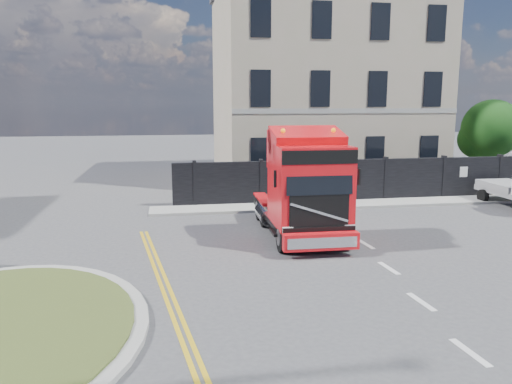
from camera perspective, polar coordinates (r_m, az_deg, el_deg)
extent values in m
plane|color=#424244|center=(14.18, 3.21, -8.85)|extent=(120.00, 120.00, 0.00)
cube|color=black|center=(24.12, 12.34, 1.32)|extent=(18.00, 0.25, 2.00)
cube|color=#B1A08D|center=(30.92, 7.33, 11.74)|extent=(12.00, 10.00, 11.00)
cylinder|color=#382619|center=(30.79, 25.03, 2.85)|extent=(0.24, 0.24, 2.40)
sphere|color=black|center=(30.63, 25.31, 6.56)|extent=(3.20, 3.20, 3.20)
sphere|color=black|center=(30.71, 24.03, 5.54)|extent=(2.20, 2.20, 2.20)
cube|color=#999994|center=(23.46, 13.07, -1.29)|extent=(20.00, 1.60, 0.12)
cube|color=black|center=(18.04, 4.71, -2.41)|extent=(2.39, 5.89, 0.42)
cube|color=red|center=(16.25, 6.11, 0.83)|extent=(2.37, 2.46, 2.60)
cube|color=red|center=(17.05, 5.34, 4.91)|extent=(2.34, 0.88, 1.30)
cube|color=black|center=(15.06, 7.29, 1.50)|extent=(2.04, 0.10, 0.98)
cube|color=red|center=(15.17, 7.44, -5.62)|extent=(2.33, 0.37, 0.51)
cylinder|color=black|center=(15.64, 3.13, -5.18)|extent=(0.32, 0.97, 0.97)
cylinder|color=gray|center=(15.64, 3.13, -5.18)|extent=(0.35, 0.54, 0.53)
cylinder|color=black|center=(16.16, 10.14, -4.81)|extent=(0.32, 0.97, 0.97)
cylinder|color=gray|center=(16.16, 10.14, -4.81)|extent=(0.35, 0.54, 0.53)
cylinder|color=black|center=(18.78, 1.06, -2.54)|extent=(0.32, 0.97, 0.97)
cylinder|color=gray|center=(18.78, 1.06, -2.54)|extent=(0.35, 0.54, 0.53)
cylinder|color=black|center=(19.21, 6.97, -2.32)|extent=(0.32, 0.97, 0.97)
cylinder|color=gray|center=(19.21, 6.97, -2.32)|extent=(0.35, 0.54, 0.53)
cylinder|color=black|center=(19.85, 0.52, -1.84)|extent=(0.32, 0.97, 0.97)
cylinder|color=gray|center=(19.85, 0.52, -1.84)|extent=(0.35, 0.54, 0.53)
cylinder|color=black|center=(20.26, 6.13, -1.65)|extent=(0.32, 0.97, 0.97)
cylinder|color=gray|center=(20.26, 6.13, -1.65)|extent=(0.35, 0.54, 0.53)
cylinder|color=black|center=(25.59, 24.50, -0.43)|extent=(0.22, 0.63, 0.63)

